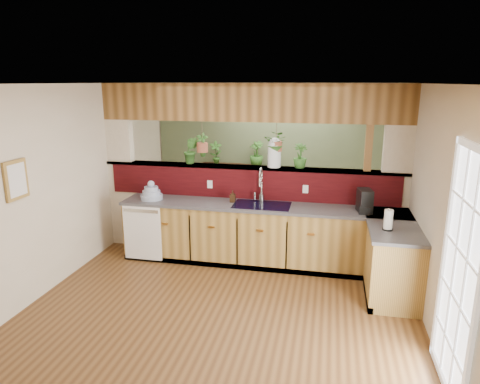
% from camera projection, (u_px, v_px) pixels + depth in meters
% --- Properties ---
extents(ground, '(4.60, 7.00, 0.01)m').
position_uv_depth(ground, '(230.00, 292.00, 5.50)').
color(ground, '#57381B').
rests_on(ground, ground).
extents(ceiling, '(4.60, 7.00, 0.01)m').
position_uv_depth(ceiling, '(228.00, 84.00, 4.85)').
color(ceiling, brown).
rests_on(ceiling, ground).
extents(wall_back, '(4.60, 0.02, 2.60)m').
position_uv_depth(wall_back, '(270.00, 150.00, 8.49)').
color(wall_back, beige).
rests_on(wall_back, ground).
extents(wall_left, '(0.02, 7.00, 2.60)m').
position_uv_depth(wall_left, '(60.00, 185.00, 5.63)').
color(wall_left, beige).
rests_on(wall_left, ground).
extents(wall_right, '(0.02, 7.00, 2.60)m').
position_uv_depth(wall_right, '(432.00, 205.00, 4.71)').
color(wall_right, beige).
rests_on(wall_right, ground).
extents(pass_through_partition, '(4.60, 0.21, 2.60)m').
position_uv_depth(pass_through_partition, '(251.00, 179.00, 6.47)').
color(pass_through_partition, beige).
rests_on(pass_through_partition, ground).
extents(pass_through_ledge, '(4.60, 0.21, 0.04)m').
position_uv_depth(pass_through_ledge, '(250.00, 167.00, 6.43)').
color(pass_through_ledge, brown).
rests_on(pass_through_ledge, ground).
extents(header_beam, '(4.60, 0.15, 0.55)m').
position_uv_depth(header_beam, '(250.00, 103.00, 6.19)').
color(header_beam, brown).
rests_on(header_beam, ground).
extents(sage_backwall, '(4.55, 0.02, 2.55)m').
position_uv_depth(sage_backwall, '(270.00, 150.00, 8.47)').
color(sage_backwall, '#536343').
rests_on(sage_backwall, ground).
extents(countertop, '(4.14, 1.52, 0.90)m').
position_uv_depth(countertop, '(301.00, 240.00, 6.04)').
color(countertop, olive).
rests_on(countertop, ground).
extents(dishwasher, '(0.58, 0.03, 0.82)m').
position_uv_depth(dishwasher, '(142.00, 233.00, 6.31)').
color(dishwasher, white).
rests_on(dishwasher, ground).
extents(navy_sink, '(0.82, 0.50, 0.18)m').
position_uv_depth(navy_sink, '(262.00, 210.00, 6.17)').
color(navy_sink, black).
rests_on(navy_sink, countertop).
extents(french_door, '(0.06, 1.02, 2.16)m').
position_uv_depth(french_door, '(459.00, 277.00, 3.55)').
color(french_door, white).
rests_on(french_door, ground).
extents(framed_print, '(0.04, 0.35, 0.45)m').
position_uv_depth(framed_print, '(16.00, 180.00, 4.81)').
color(framed_print, olive).
rests_on(framed_print, wall_left).
extents(faucet, '(0.23, 0.23, 0.53)m').
position_uv_depth(faucet, '(261.00, 183.00, 6.23)').
color(faucet, '#B7B7B2').
rests_on(faucet, countertop).
extents(dish_stack, '(0.33, 0.33, 0.29)m').
position_uv_depth(dish_stack, '(151.00, 193.00, 6.43)').
color(dish_stack, '#96A4C2').
rests_on(dish_stack, countertop).
extents(soap_dispenser, '(0.08, 0.09, 0.18)m').
position_uv_depth(soap_dispenser, '(233.00, 196.00, 6.28)').
color(soap_dispenser, '#382514').
rests_on(soap_dispenser, countertop).
extents(coffee_maker, '(0.17, 0.28, 0.32)m').
position_uv_depth(coffee_maker, '(365.00, 202.00, 5.78)').
color(coffee_maker, black).
rests_on(coffee_maker, countertop).
extents(paper_towel, '(0.12, 0.12, 0.27)m').
position_uv_depth(paper_towel, '(388.00, 220.00, 5.09)').
color(paper_towel, black).
rests_on(paper_towel, countertop).
extents(glass_jar, '(0.20, 0.20, 0.44)m').
position_uv_depth(glass_jar, '(274.00, 152.00, 6.30)').
color(glass_jar, silver).
rests_on(glass_jar, pass_through_ledge).
extents(ledge_plant_left, '(0.24, 0.19, 0.41)m').
position_uv_depth(ledge_plant_left, '(191.00, 150.00, 6.56)').
color(ledge_plant_left, '#28551D').
rests_on(ledge_plant_left, pass_through_ledge).
extents(ledge_plant_right, '(0.27, 0.27, 0.36)m').
position_uv_depth(ledge_plant_right, '(300.00, 156.00, 6.23)').
color(ledge_plant_right, '#28551D').
rests_on(ledge_plant_right, pass_through_ledge).
extents(hanging_plant_a, '(0.20, 0.17, 0.47)m').
position_uv_depth(hanging_plant_a, '(202.00, 137.00, 6.47)').
color(hanging_plant_a, brown).
rests_on(hanging_plant_a, header_beam).
extents(hanging_plant_b, '(0.40, 0.37, 0.48)m').
position_uv_depth(hanging_plant_b, '(277.00, 133.00, 6.22)').
color(hanging_plant_b, brown).
rests_on(hanging_plant_b, header_beam).
extents(shelving_console, '(1.62, 0.76, 1.04)m').
position_uv_depth(shelving_console, '(239.00, 191.00, 8.57)').
color(shelving_console, black).
rests_on(shelving_console, ground).
extents(shelf_plant_a, '(0.28, 0.24, 0.46)m').
position_uv_depth(shelf_plant_a, '(216.00, 153.00, 8.47)').
color(shelf_plant_a, '#28551D').
rests_on(shelf_plant_a, shelving_console).
extents(shelf_plant_b, '(0.33, 0.33, 0.48)m').
position_uv_depth(shelf_plant_b, '(256.00, 154.00, 8.31)').
color(shelf_plant_b, '#28551D').
rests_on(shelf_plant_b, shelving_console).
extents(floor_plant, '(0.72, 0.64, 0.74)m').
position_uv_depth(floor_plant, '(290.00, 207.00, 7.93)').
color(floor_plant, '#28551D').
rests_on(floor_plant, ground).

